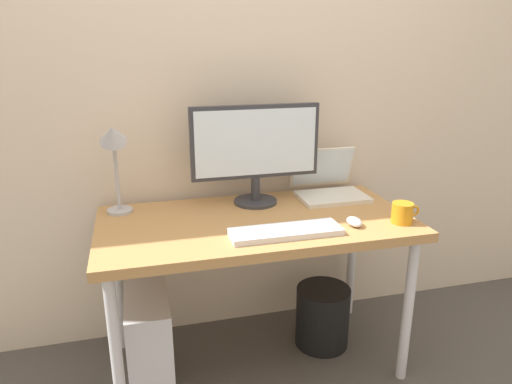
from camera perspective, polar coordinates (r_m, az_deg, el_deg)
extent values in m
plane|color=#4C4742|center=(2.36, 0.00, -19.68)|extent=(6.00, 6.00, 0.00)
cube|color=beige|center=(2.25, -2.61, 14.40)|extent=(4.40, 0.04, 2.60)
cube|color=#B7844C|center=(2.01, 0.00, -3.80)|extent=(1.32, 0.66, 0.04)
cylinder|color=silver|center=(1.89, -16.53, -18.52)|extent=(0.04, 0.04, 0.67)
cylinder|color=silver|center=(2.17, 17.88, -13.51)|extent=(0.04, 0.04, 0.67)
cylinder|color=silver|center=(2.35, -16.28, -10.74)|extent=(0.04, 0.04, 0.67)
cylinder|color=silver|center=(2.58, 11.51, -7.66)|extent=(0.04, 0.04, 0.67)
cylinder|color=#333338|center=(2.19, -0.07, -1.13)|extent=(0.20, 0.20, 0.01)
cylinder|color=#333338|center=(2.17, -0.07, 0.42)|extent=(0.04, 0.04, 0.11)
cube|color=#333338|center=(2.12, -0.07, 6.10)|extent=(0.59, 0.03, 0.33)
cube|color=white|center=(2.10, 0.05, 6.00)|extent=(0.55, 0.01, 0.29)
cube|color=silver|center=(2.27, 9.23, -0.59)|extent=(0.32, 0.22, 0.02)
cube|color=silver|center=(2.37, 8.00, 3.00)|extent=(0.32, 0.07, 0.20)
cube|color=white|center=(2.36, 8.07, 3.01)|extent=(0.30, 0.06, 0.18)
cylinder|color=#B2B2B7|center=(2.16, -16.12, -2.17)|extent=(0.11, 0.11, 0.01)
cylinder|color=#B2B2B7|center=(2.11, -16.50, 1.97)|extent=(0.02, 0.02, 0.31)
cone|color=#B2B2B7|center=(2.03, -16.99, 6.69)|extent=(0.11, 0.14, 0.13)
cube|color=silver|center=(1.85, 3.60, -4.81)|extent=(0.44, 0.14, 0.02)
ellipsoid|color=silver|center=(1.97, 11.80, -3.54)|extent=(0.06, 0.09, 0.03)
cylinder|color=orange|center=(2.04, 17.27, -2.43)|extent=(0.09, 0.09, 0.09)
torus|color=orange|center=(2.07, 18.61, -2.16)|extent=(0.05, 0.01, 0.05)
cube|color=silver|center=(2.16, -12.78, -17.19)|extent=(0.18, 0.36, 0.42)
cylinder|color=black|center=(2.41, 8.05, -14.65)|extent=(0.26, 0.26, 0.30)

